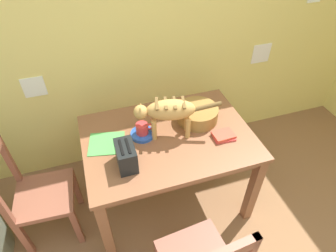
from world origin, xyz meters
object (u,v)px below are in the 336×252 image
(book_stack, at_px, (224,136))
(toaster, at_px, (126,156))
(saucer_bowl, at_px, (142,134))
(wicker_basket, at_px, (198,114))
(cat, at_px, (168,111))
(magazine, at_px, (107,143))
(dining_table, at_px, (168,145))
(coffee_mug, at_px, (142,129))
(wooden_chair_far, at_px, (38,195))

(book_stack, relative_size, toaster, 0.81)
(saucer_bowl, relative_size, book_stack, 1.08)
(wicker_basket, bearing_deg, saucer_bowl, -174.06)
(cat, distance_m, book_stack, 0.46)
(magazine, relative_size, toaster, 1.27)
(saucer_bowl, relative_size, toaster, 0.88)
(magazine, bearing_deg, dining_table, 4.43)
(cat, xyz_separation_m, coffee_mug, (-0.18, 0.04, -0.15))
(cat, distance_m, wicker_basket, 0.33)
(magazine, height_order, book_stack, book_stack)
(cat, height_order, magazine, cat)
(cat, bearing_deg, saucer_bowl, 90.00)
(dining_table, xyz_separation_m, coffee_mug, (-0.18, 0.06, 0.16))
(toaster, height_order, wooden_chair_far, toaster)
(cat, height_order, book_stack, cat)
(wooden_chair_far, bearing_deg, toaster, 77.56)
(dining_table, distance_m, coffee_mug, 0.25)
(dining_table, xyz_separation_m, wicker_basket, (0.28, 0.11, 0.15))
(magazine, relative_size, wicker_basket, 0.80)
(cat, distance_m, magazine, 0.50)
(cat, xyz_separation_m, book_stack, (0.38, -0.16, -0.20))
(toaster, bearing_deg, magazine, 112.73)
(wicker_basket, bearing_deg, wooden_chair_far, -175.45)
(wicker_basket, distance_m, wooden_chair_far, 1.34)
(coffee_mug, height_order, book_stack, coffee_mug)
(saucer_bowl, bearing_deg, wooden_chair_far, -176.21)
(coffee_mug, distance_m, magazine, 0.28)
(book_stack, bearing_deg, wicker_basket, 113.07)
(book_stack, bearing_deg, toaster, -176.93)
(magazine, distance_m, wooden_chair_far, 0.65)
(wooden_chair_far, bearing_deg, coffee_mug, 97.20)
(coffee_mug, xyz_separation_m, toaster, (-0.17, -0.24, 0.02))
(wicker_basket, relative_size, toaster, 1.59)
(saucer_bowl, bearing_deg, magazine, -179.15)
(coffee_mug, relative_size, toaster, 0.66)
(dining_table, bearing_deg, coffee_mug, 159.89)
(coffee_mug, bearing_deg, saucer_bowl, 180.00)
(dining_table, height_order, saucer_bowl, saucer_bowl)
(dining_table, xyz_separation_m, magazine, (-0.45, 0.06, 0.09))
(coffee_mug, height_order, toaster, toaster)
(dining_table, relative_size, wicker_basket, 3.93)
(cat, bearing_deg, book_stack, -99.39)
(toaster, bearing_deg, dining_table, 27.39)
(coffee_mug, distance_m, wooden_chair_far, 0.92)
(book_stack, distance_m, toaster, 0.73)
(wooden_chair_far, bearing_deg, cat, 94.00)
(dining_table, xyz_separation_m, toaster, (-0.35, -0.18, 0.18))
(wicker_basket, height_order, wooden_chair_far, wooden_chair_far)
(dining_table, height_order, cat, cat)
(dining_table, relative_size, coffee_mug, 9.49)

